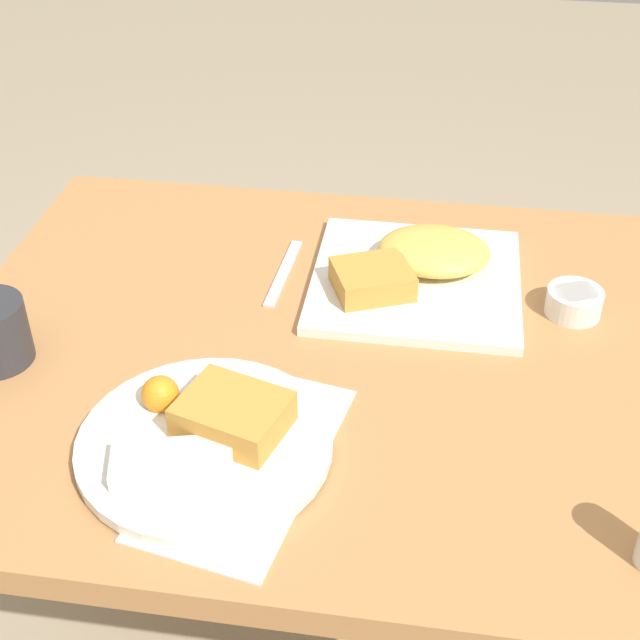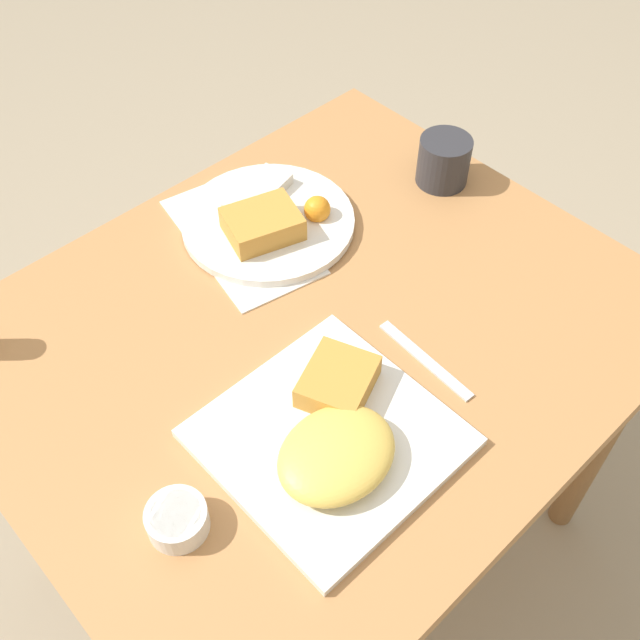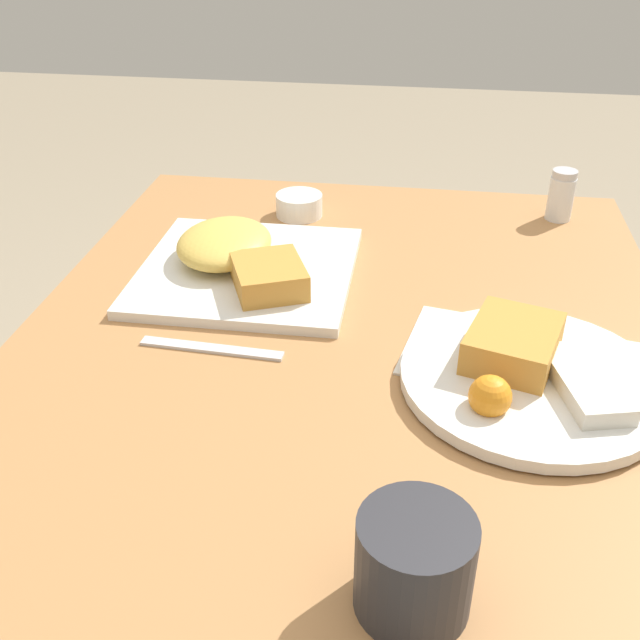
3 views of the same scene
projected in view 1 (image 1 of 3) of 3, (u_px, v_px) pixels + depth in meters
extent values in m
cube|color=#B27A47|center=(315.00, 354.00, 1.16)|extent=(0.96, 0.80, 0.04)
cylinder|color=olive|center=(578.00, 413.00, 1.59)|extent=(0.05, 0.05, 0.67)
cylinder|color=olive|center=(125.00, 368.00, 1.69)|extent=(0.05, 0.05, 0.67)
cube|color=silver|center=(247.00, 460.00, 0.98)|extent=(0.21, 0.32, 0.00)
cube|color=white|center=(416.00, 280.00, 1.25)|extent=(0.29, 0.29, 0.01)
ellipsoid|color=#E5BC51|center=(434.00, 251.00, 1.26)|extent=(0.16, 0.13, 0.04)
cube|color=#C68938|center=(372.00, 279.00, 1.21)|extent=(0.13, 0.12, 0.04)
cylinder|color=white|center=(205.00, 443.00, 0.98)|extent=(0.28, 0.28, 0.01)
cube|color=#C68938|center=(233.00, 415.00, 0.98)|extent=(0.14, 0.12, 0.04)
cube|color=silver|center=(172.00, 462.00, 0.94)|extent=(0.14, 0.09, 0.02)
sphere|color=orange|center=(160.00, 394.00, 1.02)|extent=(0.04, 0.04, 0.04)
cylinder|color=white|center=(574.00, 302.00, 1.19)|extent=(0.07, 0.07, 0.04)
cylinder|color=beige|center=(576.00, 292.00, 1.18)|extent=(0.06, 0.06, 0.00)
cube|color=silver|center=(284.00, 273.00, 1.28)|extent=(0.03, 0.17, 0.00)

